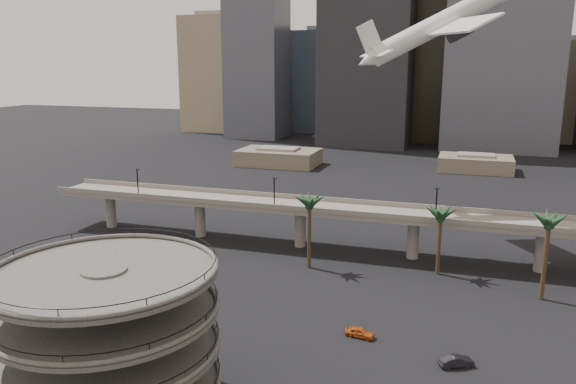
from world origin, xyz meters
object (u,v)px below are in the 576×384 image
(parking_ramp, at_px, (108,330))
(car_b, at_px, (456,361))
(car_a, at_px, (360,332))
(airborne_jet, at_px, (442,24))
(overpass, at_px, (355,215))

(parking_ramp, height_order, car_b, parking_ramp)
(parking_ramp, distance_m, car_a, 33.79)
(airborne_jet, height_order, car_b, airborne_jet)
(car_a, bearing_deg, car_b, -99.36)
(parking_ramp, distance_m, car_b, 40.48)
(car_b, bearing_deg, parking_ramp, 95.38)
(overpass, height_order, car_a, overpass)
(parking_ramp, bearing_deg, airborne_jet, 69.73)
(overpass, bearing_deg, car_a, -77.22)
(overpass, xyz_separation_m, airborne_jet, (13.15, 11.82, 35.60))
(car_a, xyz_separation_m, car_b, (12.45, -3.71, 0.02))
(overpass, bearing_deg, car_b, -61.83)
(overpass, bearing_deg, airborne_jet, 41.96)
(overpass, relative_size, car_a, 32.83)
(parking_ramp, bearing_deg, car_b, 32.83)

